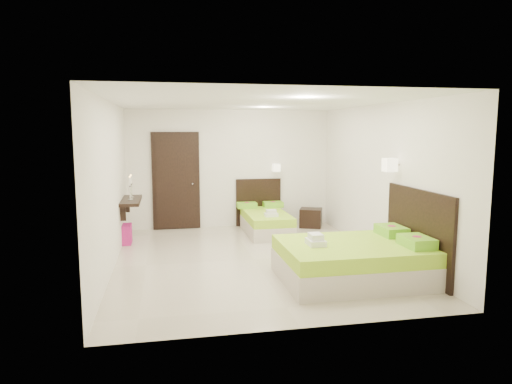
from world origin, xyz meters
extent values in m
plane|color=#BFB49E|center=(0.00, 0.00, 0.00)|extent=(5.50, 5.50, 0.00)
cube|color=#BCB3A0|center=(0.63, 1.90, 0.14)|extent=(0.85, 1.71, 0.27)
cube|color=#89C41F|center=(0.63, 1.90, 0.36)|extent=(0.84, 1.69, 0.17)
cube|color=black|center=(0.63, 2.72, 0.53)|extent=(1.02, 0.05, 1.07)
cube|color=#75C023|center=(0.33, 2.54, 0.50)|extent=(0.43, 0.29, 0.12)
cylinder|color=#CA2F61|center=(0.33, 2.54, 0.57)|extent=(0.10, 0.10, 0.00)
cube|color=#75C023|center=(0.93, 2.54, 0.50)|extent=(0.43, 0.29, 0.12)
cylinder|color=#CA2F61|center=(0.93, 2.54, 0.57)|extent=(0.10, 0.10, 0.00)
cube|color=white|center=(0.63, 1.43, 0.48)|extent=(0.26, 0.19, 0.07)
cube|color=white|center=(0.63, 1.43, 0.55)|extent=(0.19, 0.14, 0.07)
cube|color=white|center=(1.01, 2.57, 1.32)|extent=(0.15, 0.15, 0.17)
cylinder|color=#2D2116|center=(1.01, 2.65, 1.32)|extent=(0.03, 0.16, 0.03)
cube|color=#BCB3A0|center=(1.21, -1.30, 0.17)|extent=(2.07, 1.55, 0.33)
cube|color=#89C41F|center=(1.21, -1.30, 0.44)|extent=(2.05, 1.54, 0.21)
cube|color=black|center=(2.22, -1.30, 0.65)|extent=(0.05, 1.76, 1.30)
cube|color=#75C023|center=(1.99, -1.66, 0.61)|extent=(0.35, 0.52, 0.15)
cylinder|color=#CA2F61|center=(1.99, -1.66, 0.69)|extent=(0.12, 0.12, 0.00)
cube|color=#75C023|center=(1.99, -0.94, 0.61)|extent=(0.35, 0.52, 0.15)
cylinder|color=#CA2F61|center=(1.99, -0.94, 0.69)|extent=(0.12, 0.12, 0.00)
cube|color=white|center=(0.64, -1.30, 0.58)|extent=(0.23, 0.31, 0.08)
cube|color=white|center=(0.64, -1.30, 0.66)|extent=(0.17, 0.23, 0.08)
cube|color=white|center=(2.07, -0.65, 1.61)|extent=(0.19, 0.19, 0.21)
cylinder|color=#2D2116|center=(2.15, -0.65, 1.61)|extent=(0.16, 0.03, 0.03)
cube|color=black|center=(1.75, 2.31, 0.21)|extent=(0.60, 0.57, 0.42)
cube|color=#AB166A|center=(-2.27, 1.52, 0.19)|extent=(0.38, 0.38, 0.37)
cube|color=black|center=(-1.20, 2.71, 1.05)|extent=(1.02, 0.06, 2.14)
cube|color=black|center=(-1.20, 2.67, 1.05)|extent=(0.88, 0.04, 2.06)
cylinder|color=silver|center=(-0.85, 2.64, 1.00)|extent=(0.03, 0.10, 0.03)
cube|color=black|center=(-2.08, 1.60, 0.82)|extent=(0.35, 1.20, 0.06)
cube|color=black|center=(-2.19, 1.15, 0.67)|extent=(0.10, 0.04, 0.30)
cube|color=black|center=(-2.19, 2.05, 0.67)|extent=(0.10, 0.04, 0.30)
cylinder|color=silver|center=(-2.08, 1.45, 0.86)|extent=(0.10, 0.10, 0.02)
cylinder|color=silver|center=(-2.08, 1.45, 0.98)|extent=(0.02, 0.02, 0.22)
cone|color=silver|center=(-2.08, 1.45, 1.11)|extent=(0.07, 0.07, 0.04)
cylinder|color=white|center=(-2.08, 1.45, 1.20)|extent=(0.02, 0.02, 0.15)
sphere|color=#FFB23F|center=(-2.08, 1.45, 1.29)|extent=(0.02, 0.02, 0.02)
cylinder|color=silver|center=(-2.08, 1.75, 0.86)|extent=(0.10, 0.10, 0.02)
cylinder|color=silver|center=(-2.08, 1.75, 0.98)|extent=(0.02, 0.02, 0.22)
cone|color=silver|center=(-2.08, 1.75, 1.11)|extent=(0.07, 0.07, 0.04)
cylinder|color=white|center=(-2.08, 1.75, 1.20)|extent=(0.02, 0.02, 0.15)
sphere|color=#FFB23F|center=(-2.08, 1.75, 1.29)|extent=(0.02, 0.02, 0.02)
camera|label=1|loc=(-1.40, -7.29, 2.14)|focal=32.00mm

